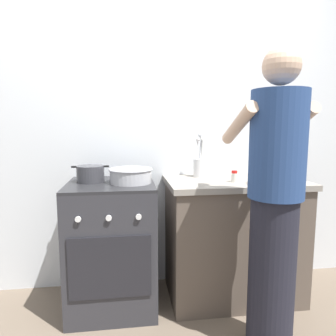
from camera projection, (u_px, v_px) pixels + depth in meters
The scene contains 10 objects.
ground at pixel (163, 311), 2.14m from camera, with size 6.00×6.00×0.00m, color #6B5B4C.
back_wall at pixel (180, 131), 2.49m from camera, with size 3.20×0.10×2.50m.
countertop at pixel (233, 238), 2.30m from camera, with size 1.00×0.60×0.90m.
stove_range at pixel (112, 245), 2.18m from camera, with size 0.60×0.62×0.90m.
pot at pixel (91, 174), 2.14m from camera, with size 0.26×0.19×0.12m.
mixing_bowl at pixel (131, 175), 2.11m from camera, with size 0.30×0.30×0.10m.
utensil_crock at pixel (200, 165), 2.36m from camera, with size 0.10×0.10×0.34m.
spice_bottle at pixel (234, 176), 2.14m from camera, with size 0.04×0.04×0.08m.
oil_bottle at pixel (268, 167), 2.17m from camera, with size 0.06×0.06×0.24m.
person at pixel (274, 204), 1.68m from camera, with size 0.41×0.50×1.70m.
Camera 1 is at (-0.24, -1.97, 1.29)m, focal length 32.59 mm.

